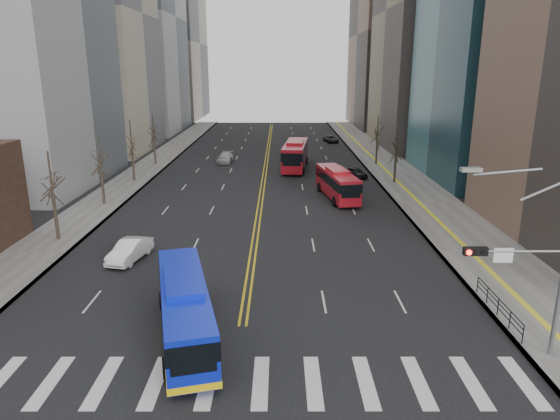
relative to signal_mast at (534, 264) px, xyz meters
name	(u,v)px	position (x,y,z in m)	size (l,w,h in m)	color
ground	(234,382)	(-13.77, -2.00, -4.86)	(220.00, 220.00, 0.00)	black
sidewalk_right	(397,174)	(3.73, 43.00, -4.78)	(7.00, 130.00, 0.15)	slate
sidewalk_left	(139,174)	(-30.27, 43.00, -4.78)	(5.00, 130.00, 0.15)	slate
crosswalk	(234,382)	(-13.77, -2.00, -4.85)	(26.70, 4.00, 0.01)	silver
centerline	(266,161)	(-13.77, 53.00, -4.85)	(0.55, 100.00, 0.01)	gold
office_towers	(268,2)	(-13.64, 66.51, 19.07)	(83.00, 134.00, 58.00)	gray
signal_mast	(534,264)	(0.00, 0.00, 0.00)	(5.37, 0.37, 9.39)	gray
pedestrian_railing	(498,304)	(0.53, 4.00, -4.03)	(0.06, 6.06, 1.02)	black
street_trees	(195,151)	(-20.94, 32.55, 0.02)	(35.20, 47.20, 7.60)	black
blue_bus	(185,307)	(-16.65, 2.00, -3.18)	(4.95, 11.16, 3.21)	#0D22D1
red_bus_near	(337,182)	(-5.58, 30.84, -3.05)	(3.94, 10.33, 3.23)	#AE121E
red_bus_far	(295,153)	(-9.58, 47.40, -2.73)	(4.10, 12.41, 3.84)	#AE121E
car_white	(130,250)	(-22.69, 12.77, -4.11)	(1.59, 4.55, 1.50)	white
car_dark_mid	(356,173)	(-1.93, 41.37, -4.22)	(1.51, 3.76, 1.28)	black
car_silver	(225,158)	(-19.84, 51.80, -4.14)	(1.99, 4.91, 1.42)	#A4A4A9
car_dark_far	(331,139)	(-2.06, 72.68, -4.23)	(2.07, 4.49, 1.25)	black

